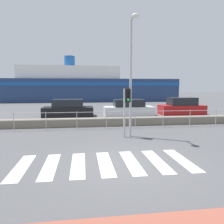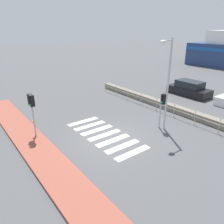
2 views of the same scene
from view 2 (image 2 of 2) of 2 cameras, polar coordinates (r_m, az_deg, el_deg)
name	(u,v)px [view 2 (image 2 of 2)]	position (r m, az deg, el deg)	size (l,w,h in m)	color
ground_plane	(111,139)	(13.69, -0.21, -7.13)	(160.00, 160.00, 0.00)	#4C4C4F
sidewalk_brick	(48,161)	(12.00, -16.40, -12.29)	(24.00, 1.80, 0.12)	#934C3D
crosswalk	(105,135)	(14.20, -1.96, -6.01)	(5.85, 2.40, 0.01)	silver
seawall	(181,111)	(18.24, 17.48, 0.31)	(20.04, 0.55, 0.54)	slate
harbor_fence	(174,108)	(17.42, 15.95, 1.04)	(18.08, 0.04, 1.08)	#B2B2B5
traffic_light_near	(32,105)	(13.89, -20.26, 1.84)	(0.58, 0.41, 2.81)	#B2B2B5
traffic_light_far	(162,103)	(14.82, 12.96, 2.26)	(0.34, 0.32, 2.46)	#B2B2B5
streetlamp	(167,76)	(14.15, 14.14, 9.15)	(0.32, 1.06, 5.94)	#B2B2B5
parked_car_black	(189,89)	(23.52, 19.49, 5.67)	(4.24, 1.84, 1.47)	black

